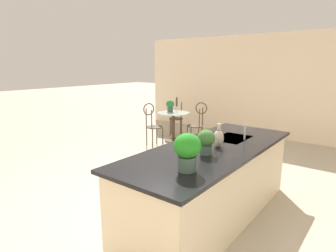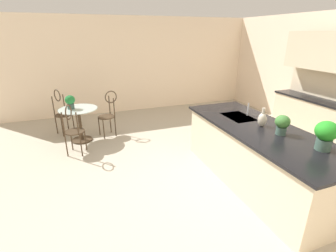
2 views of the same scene
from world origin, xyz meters
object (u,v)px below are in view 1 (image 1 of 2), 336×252
bistro_table (173,124)px  potted_plant_on_table (170,105)px  vase_on_counter (218,138)px  chair_toward_desk (176,114)px  potted_plant_counter_far (187,150)px  potted_plant_counter_near (206,140)px  chair_near_window (152,123)px  chair_by_island (197,122)px

bistro_table → potted_plant_on_table: potted_plant_on_table is taller
bistro_table → vase_on_counter: size_ratio=2.78×
chair_toward_desk → potted_plant_counter_far: (4.09, 3.13, 0.55)m
bistro_table → potted_plant_counter_near: size_ratio=2.86×
potted_plant_counter_near → potted_plant_counter_far: size_ratio=0.77×
potted_plant_counter_near → vase_on_counter: vase_on_counter is taller
bistro_table → vase_on_counter: (2.57, 2.60, 0.58)m
chair_near_window → vase_on_counter: size_ratio=3.62×
chair_by_island → potted_plant_counter_near: size_ratio=3.73×
potted_plant_on_table → potted_plant_counter_far: potted_plant_counter_far is taller
chair_by_island → potted_plant_counter_near: 3.66m
bistro_table → potted_plant_counter_far: size_ratio=2.20×
chair_by_island → chair_toward_desk: size_ratio=1.00×
bistro_table → chair_by_island: chair_by_island is taller
potted_plant_counter_near → bistro_table: bearing=-137.9°
potted_plant_counter_near → potted_plant_counter_far: bearing=12.1°
chair_near_window → potted_plant_counter_near: 3.60m
potted_plant_on_table → potted_plant_counter_far: (3.50, 2.89, 0.22)m
potted_plant_counter_far → bistro_table: bearing=-141.6°
chair_by_island → potted_plant_on_table: chair_by_island is taller
vase_on_counter → chair_toward_desk: bearing=-137.0°
chair_by_island → potted_plant_counter_far: potted_plant_counter_far is taller
bistro_table → chair_toward_desk: (-0.62, -0.37, 0.13)m
chair_toward_desk → vase_on_counter: bearing=43.0°
bistro_table → potted_plant_counter_near: potted_plant_counter_near is taller
potted_plant_on_table → potted_plant_counter_far: bearing=39.5°
chair_toward_desk → potted_plant_on_table: 0.72m
vase_on_counter → chair_by_island: bearing=-143.6°
potted_plant_counter_near → potted_plant_on_table: bearing=-136.8°
vase_on_counter → potted_plant_counter_far: bearing=9.5°
chair_near_window → chair_by_island: same height
chair_by_island → vase_on_counter: size_ratio=3.62×
chair_near_window → chair_toward_desk: bearing=-169.2°
bistro_table → chair_by_island: size_ratio=0.77×
chair_toward_desk → vase_on_counter: size_ratio=3.62×
bistro_table → chair_near_window: chair_near_window is taller
bistro_table → potted_plant_counter_far: potted_plant_counter_far is taller
chair_toward_desk → potted_plant_counter_far: potted_plant_counter_far is taller
chair_near_window → potted_plant_on_table: 0.77m
chair_toward_desk → chair_by_island: bearing=62.7°
chair_near_window → vase_on_counter: bearing=55.0°
chair_toward_desk → potted_plant_counter_near: 4.67m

